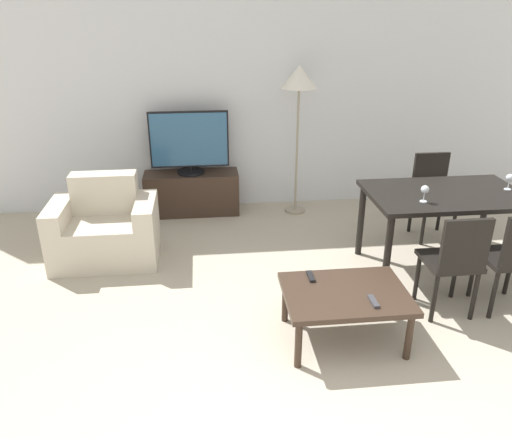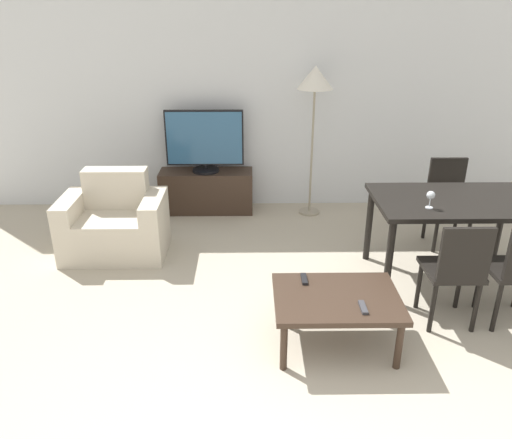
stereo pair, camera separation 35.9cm
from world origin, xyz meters
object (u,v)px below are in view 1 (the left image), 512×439
Objects in this scene: dining_chair_near at (455,259)px; dining_chair_far at (432,191)px; tv at (189,143)px; remote_primary at (311,276)px; floor_lamp at (299,83)px; coffee_table at (345,297)px; remote_secondary at (373,301)px; armchair at (105,230)px; dining_table at (445,202)px; wine_glass_left at (510,179)px; wine_glass_center at (425,190)px; tv_stand at (192,193)px.

dining_chair_near is 1.53m from dining_chair_far.
tv reaches higher than dining_chair_far.
floor_lamp is at bearing 82.25° from remote_primary.
tv is 3.11m from dining_chair_near.
coffee_table is 1.01× the size of dining_chair_far.
floor_lamp is at bearing 91.10° from remote_secondary.
dining_chair_far is at bearing 3.29° from armchair.
dining_table reaches higher than coffee_table.
dining_chair_far reaches higher than armchair.
wine_glass_left is at bearing 0.62° from dining_table.
coffee_table is at bearing -66.44° from tv.
wine_glass_left is 0.89m from wine_glass_center.
tv_stand reaches higher than remote_secondary.
floor_lamp is 2.51m from remote_primary.
floor_lamp reaches higher than armchair.
armchair is 0.91× the size of tv_stand.
remote_secondary is 1.23m from wine_glass_center.
dining_table is at bearing -55.41° from floor_lamp.
remote_secondary is 1.03× the size of wine_glass_left.
dining_chair_near is (0.91, 0.22, 0.14)m from coffee_table.
remote_secondary reaches higher than coffee_table.
floor_lamp is 11.52× the size of wine_glass_left.
floor_lamp is (-0.81, 2.25, 0.99)m from dining_chair_near.
coffee_table is at bearing -140.47° from dining_table.
floor_lamp reaches higher than dining_chair_far.
armchair is 1.45m from tv.
remote_secondary is (-0.76, -0.38, -0.08)m from dining_chair_near.
wine_glass_center is at bearing -146.56° from dining_table.
dining_chair_near is at bearing -24.11° from armchair.
tv is 1.00× the size of coffee_table.
dining_table is 1.56m from remote_primary.
coffee_table is at bearing 132.72° from remote_secondary.
wine_glass_left is (1.62, -1.52, -0.63)m from floor_lamp.
remote_primary is (0.90, -2.33, -0.43)m from tv.
armchair is 0.71× the size of dining_table.
tv reaches higher than tv_stand.
wine_glass_left is (1.57, 1.11, 0.45)m from remote_secondary.
armchair is 6.51× the size of remote_secondary.
remote_primary is at bearing 179.93° from dining_chair_near.
armchair is at bearing 141.55° from remote_secondary.
dining_chair_far is 5.81× the size of remote_secondary.
wine_glass_center is (-0.30, -0.20, 0.19)m from dining_table.
coffee_table is at bearing -37.66° from armchair.
tv_stand is at bearing 150.51° from wine_glass_left.
armchair is 1.12× the size of dining_chair_near.
tv_stand is 3.10m from dining_chair_near.
floor_lamp reaches higher than wine_glass_center.
tv_stand is at bearing 114.92° from remote_secondary.
tv is 6.04× the size of wine_glass_left.
wine_glass_left reaches higher than dining_chair_far.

